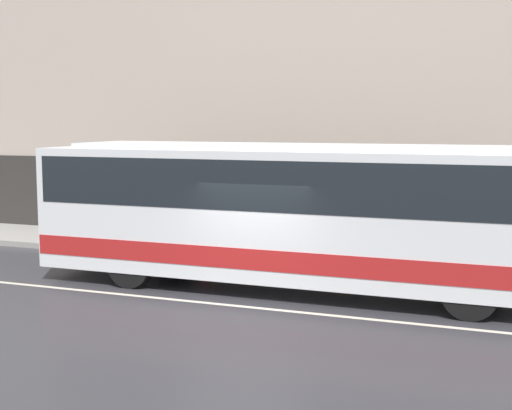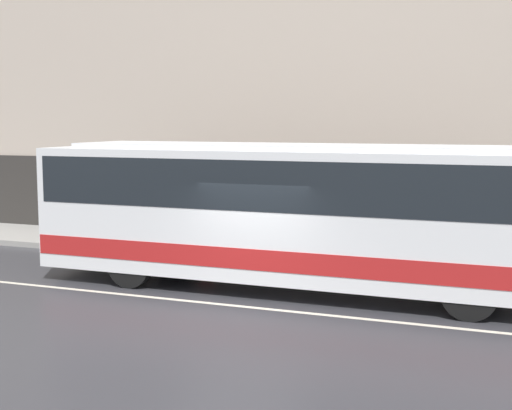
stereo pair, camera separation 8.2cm
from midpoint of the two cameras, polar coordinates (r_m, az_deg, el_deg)
name	(u,v)px [view 2 (the right image)]	position (r m, az deg, el deg)	size (l,w,h in m)	color
ground_plane	(244,307)	(14.85, -0.81, -8.14)	(60.00, 60.00, 0.00)	#333338
sidewalk	(319,256)	(19.92, 5.21, -4.07)	(60.00, 3.04, 0.17)	gray
building_facade	(337,79)	(21.21, 6.63, 9.97)	(60.00, 0.35, 10.42)	#B7A899
lane_stripe	(244,307)	(14.84, -0.81, -8.13)	(54.00, 0.14, 0.01)	beige
transit_bus	(284,208)	(16.02, 2.43, -0.27)	(11.51, 2.56, 3.30)	white
pedestrian_waiting	(206,220)	(20.66, -3.92, -1.23)	(0.36, 0.36, 1.68)	maroon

